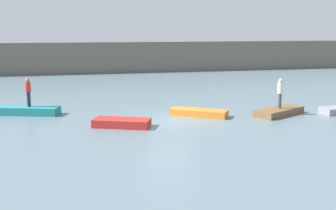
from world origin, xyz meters
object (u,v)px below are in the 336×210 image
at_px(rowboat_red, 122,123).
at_px(rowboat_orange, 199,113).
at_px(rowboat_teal, 29,111).
at_px(rowboat_brown, 279,112).
at_px(person_red_shirt, 28,91).
at_px(person_white_shirt, 280,92).

distance_m(rowboat_red, rowboat_orange, 5.09).
height_order(rowboat_teal, rowboat_brown, rowboat_teal).
height_order(rowboat_brown, person_red_shirt, person_red_shirt).
xyz_separation_m(rowboat_orange, person_white_shirt, (4.81, -0.79, 1.20)).
height_order(rowboat_brown, person_white_shirt, person_white_shirt).
height_order(rowboat_teal, rowboat_red, rowboat_teal).
bearing_deg(rowboat_orange, person_red_shirt, -161.65).
relative_size(rowboat_brown, person_red_shirt, 2.03).
height_order(rowboat_teal, rowboat_orange, rowboat_teal).
xyz_separation_m(person_white_shirt, person_red_shirt, (-14.62, 3.60, 0.04)).
bearing_deg(rowboat_brown, person_red_shirt, 138.20).
distance_m(rowboat_brown, person_red_shirt, 15.11).
distance_m(rowboat_orange, rowboat_brown, 4.87).
relative_size(rowboat_teal, person_red_shirt, 2.07).
bearing_deg(rowboat_orange, rowboat_teal, -161.65).
xyz_separation_m(rowboat_brown, person_white_shirt, (-0.00, 0.00, 1.20)).
relative_size(rowboat_brown, person_white_shirt, 1.94).
bearing_deg(person_red_shirt, rowboat_teal, 153.43).
distance_m(rowboat_teal, person_red_shirt, 1.20).
relative_size(rowboat_teal, rowboat_red, 1.20).
xyz_separation_m(rowboat_red, person_white_shirt, (9.61, 0.87, 1.19)).
height_order(rowboat_red, rowboat_orange, rowboat_red).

